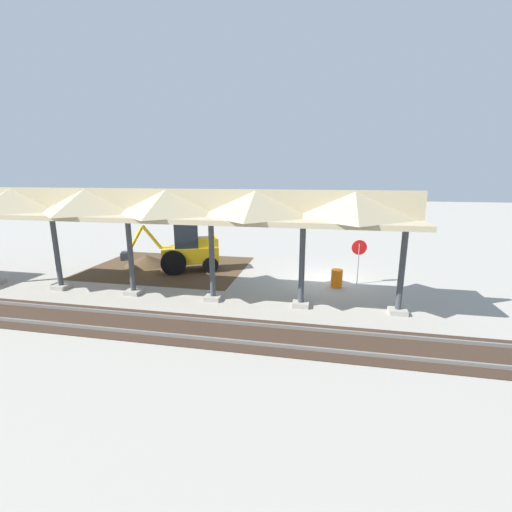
# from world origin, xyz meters

# --- Properties ---
(ground_plane) EXTENTS (120.00, 120.00, 0.00)m
(ground_plane) POSITION_xyz_m (0.00, 0.00, 0.00)
(ground_plane) COLOR #9E998E
(dirt_work_zone) EXTENTS (9.20, 7.00, 0.01)m
(dirt_work_zone) POSITION_xyz_m (9.46, -0.68, 0.00)
(dirt_work_zone) COLOR #4C3823
(dirt_work_zone) RESTS_ON ground
(platform_canopy) EXTENTS (20.79, 3.20, 4.90)m
(platform_canopy) POSITION_xyz_m (7.01, 4.04, 4.17)
(platform_canopy) COLOR #9E998E
(platform_canopy) RESTS_ON ground
(rail_tracks) EXTENTS (60.00, 2.58, 0.15)m
(rail_tracks) POSITION_xyz_m (0.00, 7.12, 0.03)
(rail_tracks) COLOR slate
(rail_tracks) RESTS_ON ground
(stop_sign) EXTENTS (0.76, 0.15, 2.30)m
(stop_sign) POSITION_xyz_m (-1.49, 0.39, 1.66)
(stop_sign) COLOR gray
(stop_sign) RESTS_ON ground
(backhoe) EXTENTS (5.32, 3.30, 2.82)m
(backhoe) POSITION_xyz_m (8.00, -0.25, 1.26)
(backhoe) COLOR #EAB214
(backhoe) RESTS_ON ground
(dirt_mound) EXTENTS (5.41, 5.41, 1.22)m
(dirt_mound) POSITION_xyz_m (11.06, -1.04, 0.00)
(dirt_mound) COLOR #4C3823
(dirt_mound) RESTS_ON ground
(traffic_barrel) EXTENTS (0.56, 0.56, 0.90)m
(traffic_barrel) POSITION_xyz_m (-0.44, 1.10, 0.45)
(traffic_barrel) COLOR orange
(traffic_barrel) RESTS_ON ground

